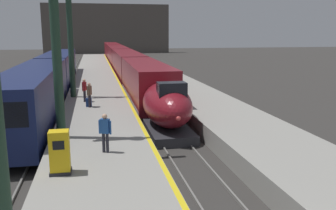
% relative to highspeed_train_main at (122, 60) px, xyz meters
% --- Properties ---
extents(platform_left, '(4.80, 110.00, 1.05)m').
position_rel_highspeed_train_main_xyz_m(platform_left, '(-4.05, -23.78, -1.45)').
color(platform_left, gray).
rests_on(platform_left, ground).
extents(platform_right, '(4.80, 110.00, 1.05)m').
position_rel_highspeed_train_main_xyz_m(platform_right, '(4.05, -23.78, -1.45)').
color(platform_right, gray).
rests_on(platform_right, ground).
extents(platform_left_safety_stripe, '(0.20, 107.80, 0.01)m').
position_rel_highspeed_train_main_xyz_m(platform_left_safety_stripe, '(-1.77, -23.78, -0.92)').
color(platform_left_safety_stripe, yellow).
rests_on(platform_left_safety_stripe, platform_left).
extents(rail_main_left, '(0.08, 110.00, 0.12)m').
position_rel_highspeed_train_main_xyz_m(rail_main_left, '(-0.75, -21.03, -1.92)').
color(rail_main_left, slate).
rests_on(rail_main_left, ground).
extents(rail_main_right, '(0.08, 110.00, 0.12)m').
position_rel_highspeed_train_main_xyz_m(rail_main_right, '(0.75, -21.03, -1.92)').
color(rail_main_right, slate).
rests_on(rail_main_right, ground).
extents(rail_secondary_left, '(0.08, 110.00, 0.12)m').
position_rel_highspeed_train_main_xyz_m(rail_secondary_left, '(-8.85, -21.03, -1.92)').
color(rail_secondary_left, slate).
rests_on(rail_secondary_left, ground).
extents(rail_secondary_right, '(0.08, 110.00, 0.12)m').
position_rel_highspeed_train_main_xyz_m(rail_secondary_right, '(-7.35, -21.03, -1.92)').
color(rail_secondary_right, slate).
rests_on(rail_secondary_right, ground).
extents(highspeed_train_main, '(2.92, 74.84, 3.60)m').
position_rel_highspeed_train_main_xyz_m(highspeed_train_main, '(0.00, 0.00, 0.00)').
color(highspeed_train_main, maroon).
rests_on(highspeed_train_main, ground).
extents(regional_train_adjacent, '(2.85, 36.60, 3.80)m').
position_rel_highspeed_train_main_xyz_m(regional_train_adjacent, '(-8.10, -20.88, 0.15)').
color(regional_train_adjacent, '#141E4C').
rests_on(regional_train_adjacent, ground).
extents(station_column_mid, '(4.00, 0.68, 9.50)m').
position_rel_highspeed_train_main_xyz_m(station_column_mid, '(-5.90, -36.78, 4.77)').
color(station_column_mid, '#1E3828').
rests_on(station_column_mid, platform_left).
extents(station_column_far, '(4.00, 0.68, 9.31)m').
position_rel_highspeed_train_main_xyz_m(station_column_far, '(-5.90, -25.32, 4.66)').
color(station_column_far, '#1E3828').
rests_on(station_column_far, platform_left).
extents(passenger_near_edge, '(0.34, 0.54, 1.69)m').
position_rel_highspeed_train_main_xyz_m(passenger_near_edge, '(-4.59, -29.66, 0.06)').
color(passenger_near_edge, '#23232D').
rests_on(passenger_near_edge, platform_left).
extents(passenger_mid_platform, '(0.52, 0.36, 1.69)m').
position_rel_highspeed_train_main_xyz_m(passenger_mid_platform, '(-3.86, -39.48, 0.06)').
color(passenger_mid_platform, '#23232D').
rests_on(passenger_mid_platform, platform_left).
extents(passenger_far_waiting, '(0.32, 0.55, 1.69)m').
position_rel_highspeed_train_main_xyz_m(passenger_far_waiting, '(-4.97, -27.61, 0.06)').
color(passenger_far_waiting, '#23232D').
rests_on(passenger_far_waiting, platform_left).
extents(rolling_suitcase, '(0.40, 0.22, 0.98)m').
position_rel_highspeed_train_main_xyz_m(rolling_suitcase, '(-4.66, -29.50, -0.62)').
color(rolling_suitcase, navy).
rests_on(rolling_suitcase, platform_left).
extents(ticket_machine_yellow, '(0.76, 0.62, 1.60)m').
position_rel_highspeed_train_main_xyz_m(ticket_machine_yellow, '(-5.55, -41.52, -0.19)').
color(ticket_machine_yellow, yellow).
rests_on(ticket_machine_yellow, platform_left).
extents(terminus_back_wall, '(36.00, 2.00, 14.00)m').
position_rel_highspeed_train_main_xyz_m(terminus_back_wall, '(0.00, 53.47, 5.02)').
color(terminus_back_wall, '#4C4742').
rests_on(terminus_back_wall, ground).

